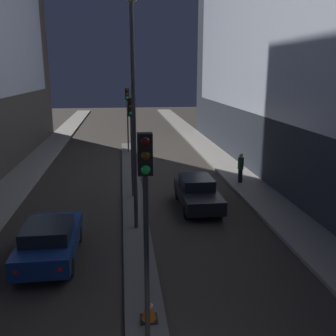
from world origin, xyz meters
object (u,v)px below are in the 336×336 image
Objects in this scene: traffic_cone_far at (149,308)px; pedestrian_on_right_sidewalk at (241,167)px; traffic_light_far at (127,106)px; car_right_lane at (197,192)px; traffic_light_near at (146,196)px; car_left_lane at (50,240)px; street_lamp at (133,71)px; traffic_light_mid at (131,126)px.

pedestrian_on_right_sidewalk reaches higher than traffic_cone_far.
traffic_light_far is 13.66m from car_right_lane.
traffic_light_near reaches higher than car_left_lane.
car_left_lane reaches higher than traffic_cone_far.
traffic_light_far is at bearing 90.00° from street_lamp.
traffic_light_near is 1.24× the size of car_left_lane.
traffic_light_mid is 7.63m from car_left_lane.
street_lamp is at bearing -137.40° from pedestrian_on_right_sidewalk.
car_right_lane is at bearing 38.60° from street_lamp.
car_right_lane is (6.21, 4.64, -0.00)m from car_left_lane.
traffic_cone_far is at bearing -109.42° from car_right_lane.
traffic_light_far is at bearing 103.50° from car_right_lane.
traffic_cone_far is at bearing -117.69° from pedestrian_on_right_sidewalk.
traffic_light_far is (0.00, 11.34, 0.00)m from traffic_light_mid.
traffic_light_mid is 1.00× the size of traffic_light_far.
pedestrian_on_right_sidewalk is at bearing 62.31° from traffic_cone_far.
traffic_light_near reaches higher than traffic_cone_far.
street_lamp reaches higher than car_right_lane.
car_left_lane is (-3.11, 4.75, -3.11)m from traffic_light_near.
traffic_light_mid is (0.00, 11.00, 0.00)m from traffic_light_near.
car_right_lane reaches higher than traffic_cone_far.
street_lamp is 8.56m from traffic_cone_far.
traffic_light_mid is 7.46× the size of traffic_cone_far.
traffic_light_near is 14.50m from pedestrian_on_right_sidewalk.
traffic_light_near is at bearing -108.29° from car_right_lane.
car_left_lane is 7.76m from car_right_lane.
car_right_lane is at bearing -76.50° from traffic_light_far.
car_right_lane reaches higher than car_left_lane.
traffic_light_near is 7.46× the size of traffic_cone_far.
traffic_light_near is 0.55× the size of street_lamp.
traffic_light_far is 1.24× the size of car_left_lane.
pedestrian_on_right_sidewalk is (9.45, 7.99, 0.34)m from car_left_lane.
traffic_light_near is at bearing -90.00° from traffic_light_mid.
street_lamp is at bearing -141.40° from car_right_lane.
traffic_cone_far is at bearing -50.90° from car_left_lane.
car_right_lane is (3.11, -12.94, -3.11)m from traffic_light_far.
car_right_lane is 2.47× the size of pedestrian_on_right_sidewalk.
traffic_cone_far is at bearing -89.52° from traffic_light_mid.
street_lamp is at bearing -90.00° from traffic_light_mid.
car_left_lane is at bearing 129.10° from traffic_cone_far.
street_lamp reaches higher than pedestrian_on_right_sidewalk.
street_lamp is (0.00, 6.92, 2.64)m from traffic_light_near.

